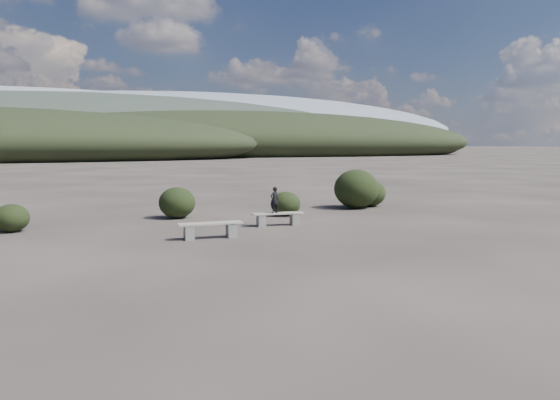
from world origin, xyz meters
name	(u,v)px	position (x,y,z in m)	size (l,w,h in m)	color
ground	(330,269)	(0.00, 0.00, 0.00)	(1200.00, 1200.00, 0.00)	#2D2623
bench_left	(210,229)	(-1.36, 4.53, 0.27)	(1.78, 0.42, 0.44)	slate
bench_right	(278,218)	(1.22, 6.06, 0.25)	(1.69, 0.47, 0.42)	slate
seated_person	(275,200)	(1.11, 6.07, 0.83)	(0.30, 0.20, 0.83)	black
shrub_a	(11,218)	(-6.53, 7.82, 0.41)	(1.01, 1.01, 0.83)	black
shrub_b	(177,203)	(-1.40, 9.04, 0.54)	(1.27, 1.27, 1.09)	black
shrub_c	(286,204)	(2.37, 8.23, 0.44)	(1.09, 1.09, 0.87)	black
shrub_d	(356,189)	(5.92, 9.36, 0.79)	(1.79, 1.79, 1.57)	black
shrub_e	(370,193)	(6.77, 9.72, 0.55)	(1.31, 1.31, 1.10)	black
mountain_ridges	(58,130)	(-7.48, 339.06, 10.84)	(500.00, 400.00, 56.00)	black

